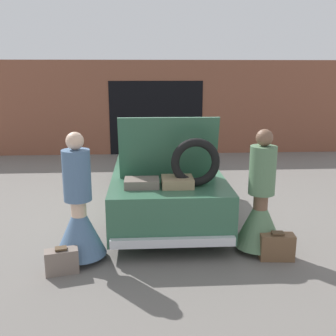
{
  "coord_description": "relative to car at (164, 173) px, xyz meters",
  "views": [
    {
      "loc": [
        -0.36,
        -7.2,
        2.5
      ],
      "look_at": [
        0.0,
        -1.29,
        1.03
      ],
      "focal_mm": 42.0,
      "sensor_mm": 36.0,
      "label": 1
    }
  ],
  "objects": [
    {
      "name": "suitcase_beside_right_person",
      "position": [
        1.41,
        -2.4,
        -0.42
      ],
      "size": [
        0.47,
        0.24,
        0.39
      ],
      "color": "brown",
      "rests_on": "ground_plane"
    },
    {
      "name": "ground_plane",
      "position": [
        -0.0,
        0.0,
        -0.6
      ],
      "size": [
        40.0,
        40.0,
        0.0
      ],
      "primitive_type": "plane",
      "color": "slate"
    },
    {
      "name": "person_left",
      "position": [
        -1.24,
        -2.24,
        0.02
      ],
      "size": [
        0.69,
        0.69,
        1.75
      ],
      "rotation": [
        0.0,
        0.0,
        -1.48
      ],
      "color": "beige",
      "rests_on": "ground_plane"
    },
    {
      "name": "person_right",
      "position": [
        1.24,
        -2.11,
        0.01
      ],
      "size": [
        0.69,
        0.69,
        1.74
      ],
      "rotation": [
        0.0,
        0.0,
        1.62
      ],
      "color": "brown",
      "rests_on": "ground_plane"
    },
    {
      "name": "garage_wall_back",
      "position": [
        -0.0,
        4.73,
        0.79
      ],
      "size": [
        12.0,
        0.14,
        2.8
      ],
      "color": "brown",
      "rests_on": "ground_plane"
    },
    {
      "name": "car",
      "position": [
        0.0,
        0.0,
        0.0
      ],
      "size": [
        1.8,
        4.79,
        1.84
      ],
      "color": "#336047",
      "rests_on": "ground_plane"
    },
    {
      "name": "suitcase_beside_left_person",
      "position": [
        -1.43,
        -2.6,
        -0.44
      ],
      "size": [
        0.44,
        0.28,
        0.35
      ],
      "color": "#75665B",
      "rests_on": "ground_plane"
    }
  ]
}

